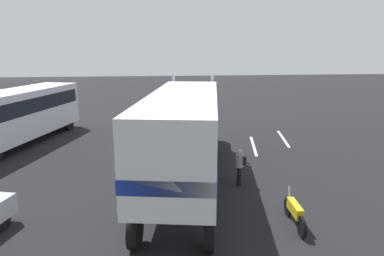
{
  "coord_description": "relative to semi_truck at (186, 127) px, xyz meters",
  "views": [
    {
      "loc": [
        -20.46,
        2.78,
        5.8
      ],
      "look_at": [
        -2.21,
        0.56,
        1.6
      ],
      "focal_mm": 31.78,
      "sensor_mm": 36.0,
      "label": 1
    }
  ],
  "objects": [
    {
      "name": "ground_plane",
      "position": [
        6.06,
        -1.29,
        -2.52
      ],
      "size": [
        120.0,
        120.0,
        0.0
      ],
      "primitive_type": "plane",
      "color": "black"
    },
    {
      "name": "lane_stripe_near",
      "position": [
        5.39,
        -4.79,
        -2.52
      ],
      "size": [
        4.33,
        1.1,
        0.01
      ],
      "primitive_type": "cube",
      "rotation": [
        0.0,
        0.0,
        -0.22
      ],
      "color": "silver",
      "rests_on": "ground_plane"
    },
    {
      "name": "lane_stripe_mid",
      "position": [
        6.88,
        -7.31,
        -2.52
      ],
      "size": [
        4.34,
        1.07,
        0.01
      ],
      "primitive_type": "cube",
      "rotation": [
        0.0,
        0.0,
        -0.21
      ],
      "color": "silver",
      "rests_on": "ground_plane"
    },
    {
      "name": "semi_truck",
      "position": [
        0.0,
        0.0,
        0.0
      ],
      "size": [
        14.37,
        5.16,
        4.5
      ],
      "color": "#193399",
      "rests_on": "ground_plane"
    },
    {
      "name": "person_bystander",
      "position": [
        -0.65,
        -2.3,
        -1.63
      ],
      "size": [
        0.34,
        0.47,
        1.63
      ],
      "color": "black",
      "rests_on": "ground_plane"
    },
    {
      "name": "parked_bus",
      "position": [
        7.56,
        9.79,
        -0.46
      ],
      "size": [
        11.28,
        5.37,
        3.4
      ],
      "color": "silver",
      "rests_on": "ground_plane"
    },
    {
      "name": "motorcycle",
      "position": [
        -4.35,
        -3.23,
        -2.04
      ],
      "size": [
        2.11,
        0.34,
        1.12
      ],
      "color": "black",
      "rests_on": "ground_plane"
    }
  ]
}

